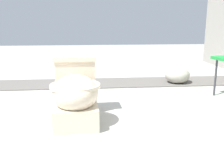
# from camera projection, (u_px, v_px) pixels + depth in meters

# --- Properties ---
(ground_plane) EXTENTS (14.00, 14.00, 0.00)m
(ground_plane) POSITION_uv_depth(u_px,v_px,m) (75.00, 118.00, 2.23)
(ground_plane) COLOR #A8A59E
(gravel_strip) EXTENTS (0.56, 8.00, 0.01)m
(gravel_strip) POSITION_uv_depth(u_px,v_px,m) (117.00, 83.00, 3.48)
(gravel_strip) COLOR #605B56
(gravel_strip) RESTS_ON ground
(toilet) EXTENTS (0.64, 0.40, 0.52)m
(toilet) POSITION_uv_depth(u_px,v_px,m) (76.00, 94.00, 2.14)
(toilet) COLOR beige
(toilet) RESTS_ON ground
(boulder_near) EXTENTS (0.45, 0.45, 0.22)m
(boulder_near) POSITION_uv_depth(u_px,v_px,m) (177.00, 75.00, 3.45)
(boulder_near) COLOR #ADA899
(boulder_near) RESTS_ON ground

